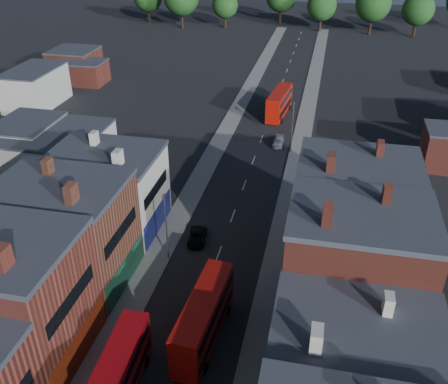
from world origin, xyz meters
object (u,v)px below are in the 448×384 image
at_px(bus_1, 204,317).
at_px(bus_2, 279,103).
at_px(bus_0, 118,375).
at_px(car_2, 197,237).
at_px(car_3, 278,142).

bearing_deg(bus_1, bus_2, 93.79).
distance_m(bus_0, car_2, 21.53).
bearing_deg(bus_1, bus_0, -121.06).
height_order(bus_1, bus_2, bus_2).
bearing_deg(bus_2, car_2, -90.07).
distance_m(bus_0, bus_1, 8.75).
relative_size(bus_0, bus_2, 0.91).
xyz_separation_m(bus_0, bus_1, (5.00, 7.18, 0.21)).
bearing_deg(bus_2, bus_1, -83.85).
relative_size(bus_1, bus_2, 0.99).
bearing_deg(bus_1, car_3, 91.79).
bearing_deg(car_2, car_3, 70.36).
distance_m(bus_1, car_3, 42.72).
xyz_separation_m(bus_2, car_2, (-4.49, -41.20, -1.95)).
relative_size(bus_1, car_3, 2.92).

